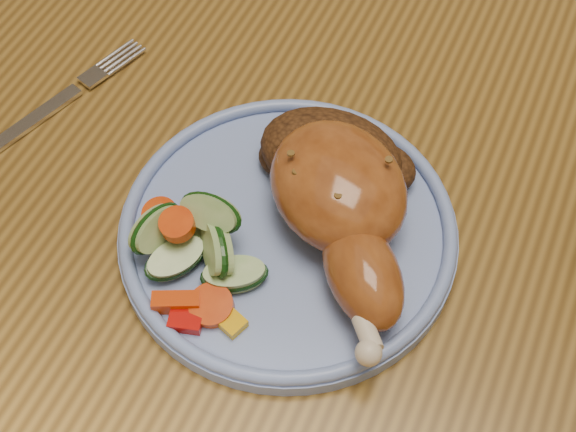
{
  "coord_description": "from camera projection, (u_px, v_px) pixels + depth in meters",
  "views": [
    {
      "loc": [
        0.03,
        -0.42,
        1.23
      ],
      "look_at": [
        -0.1,
        -0.14,
        0.78
      ],
      "focal_mm": 50.0,
      "sensor_mm": 36.0,
      "label": 1
    }
  ],
  "objects": [
    {
      "name": "dining_table",
      "position": [
        458.0,
        203.0,
        0.69
      ],
      "size": [
        0.9,
        1.4,
        0.75
      ],
      "color": "brown",
      "rests_on": "ground"
    },
    {
      "name": "plate_rim",
      "position": [
        288.0,
        224.0,
        0.55
      ],
      "size": [
        0.23,
        0.23,
        0.01
      ],
      "primitive_type": "torus",
      "color": "#6F88C9",
      "rests_on": "plate"
    },
    {
      "name": "chicken_leg",
      "position": [
        344.0,
        206.0,
        0.53
      ],
      "size": [
        0.15,
        0.18,
        0.06
      ],
      "color": "#944E1F",
      "rests_on": "plate"
    },
    {
      "name": "fork",
      "position": [
        50.0,
        108.0,
        0.63
      ],
      "size": [
        0.06,
        0.15,
        0.0
      ],
      "color": "silver",
      "rests_on": "dining_table"
    },
    {
      "name": "plate",
      "position": [
        288.0,
        233.0,
        0.56
      ],
      "size": [
        0.24,
        0.24,
        0.01
      ],
      "primitive_type": "cylinder",
      "color": "#6F88C9",
      "rests_on": "dining_table"
    },
    {
      "name": "vegetable_pile",
      "position": [
        194.0,
        247.0,
        0.53
      ],
      "size": [
        0.11,
        0.1,
        0.05
      ],
      "color": "#A50A05",
      "rests_on": "plate"
    },
    {
      "name": "rice_pilaf",
      "position": [
        334.0,
        157.0,
        0.57
      ],
      "size": [
        0.11,
        0.08,
        0.05
      ],
      "color": "#442611",
      "rests_on": "plate"
    }
  ]
}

